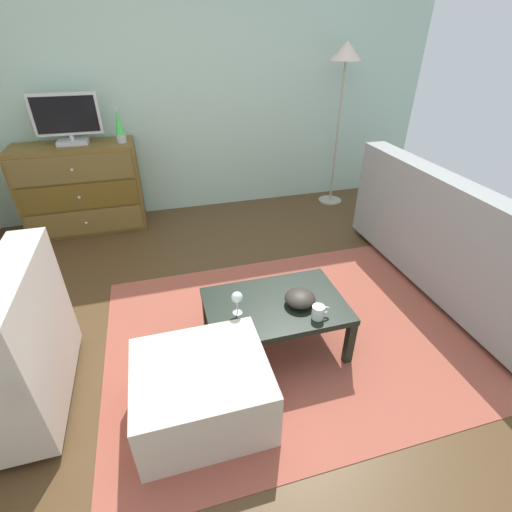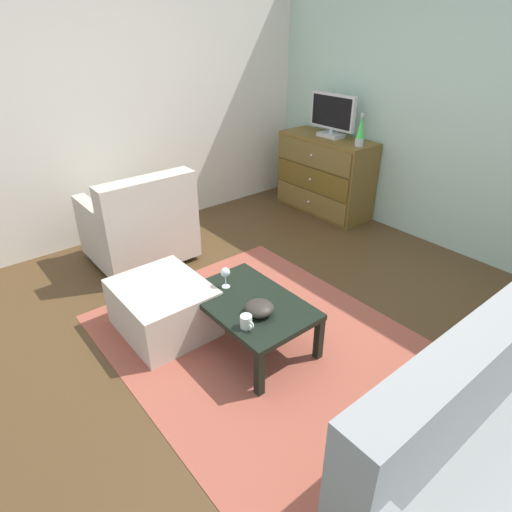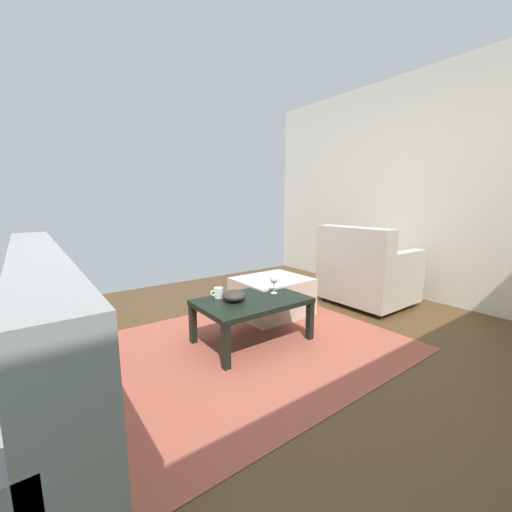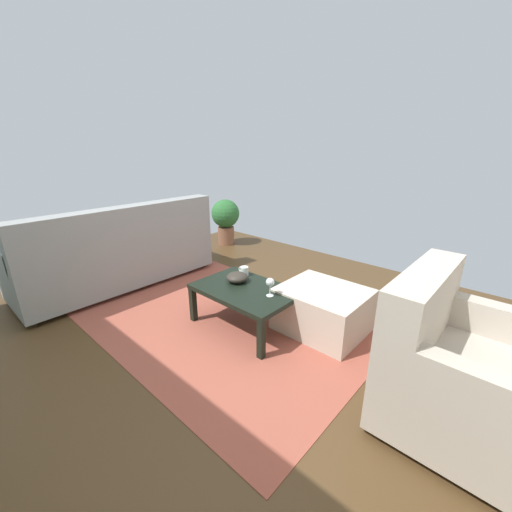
{
  "view_description": "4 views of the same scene",
  "coord_description": "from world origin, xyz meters",
  "px_view_note": "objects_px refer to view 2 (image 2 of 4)",
  "views": [
    {
      "loc": [
        -0.6,
        -1.99,
        1.85
      ],
      "look_at": [
        -0.07,
        -0.08,
        0.62
      ],
      "focal_mm": 25.88,
      "sensor_mm": 36.0,
      "label": 1
    },
    {
      "loc": [
        1.91,
        -1.77,
        2.06
      ],
      "look_at": [
        -0.21,
        -0.04,
        0.55
      ],
      "focal_mm": 30.21,
      "sensor_mm": 36.0,
      "label": 2
    },
    {
      "loc": [
        1.46,
        1.74,
        1.15
      ],
      "look_at": [
        0.06,
        -0.14,
        0.75
      ],
      "focal_mm": 22.11,
      "sensor_mm": 36.0,
      "label": 3
    },
    {
      "loc": [
        -1.73,
        1.52,
        1.54
      ],
      "look_at": [
        -0.19,
        -0.18,
        0.73
      ],
      "focal_mm": 22.37,
      "sensor_mm": 36.0,
      "label": 4
    }
  ],
  "objects_px": {
    "coffee_table": "(251,306)",
    "armchair": "(140,227)",
    "dresser": "(324,175)",
    "wine_glass": "(225,273)",
    "lava_lamp": "(360,132)",
    "ottoman": "(163,307)",
    "bowl_decorative": "(259,308)",
    "mug": "(246,322)",
    "tv": "(332,115)"
  },
  "relations": [
    {
      "from": "armchair",
      "to": "bowl_decorative",
      "type": "bearing_deg",
      "value": -0.28
    },
    {
      "from": "coffee_table",
      "to": "wine_glass",
      "type": "bearing_deg",
      "value": -174.24
    },
    {
      "from": "dresser",
      "to": "ottoman",
      "type": "height_order",
      "value": "dresser"
    },
    {
      "from": "tv",
      "to": "armchair",
      "type": "height_order",
      "value": "tv"
    },
    {
      "from": "bowl_decorative",
      "to": "tv",
      "type": "bearing_deg",
      "value": 123.22
    },
    {
      "from": "ottoman",
      "to": "dresser",
      "type": "bearing_deg",
      "value": 107.62
    },
    {
      "from": "mug",
      "to": "bowl_decorative",
      "type": "bearing_deg",
      "value": 111.05
    },
    {
      "from": "dresser",
      "to": "armchair",
      "type": "distance_m",
      "value": 2.25
    },
    {
      "from": "tv",
      "to": "ottoman",
      "type": "height_order",
      "value": "tv"
    },
    {
      "from": "lava_lamp",
      "to": "coffee_table",
      "type": "relative_size",
      "value": 0.37
    },
    {
      "from": "armchair",
      "to": "coffee_table",
      "type": "bearing_deg",
      "value": 1.29
    },
    {
      "from": "bowl_decorative",
      "to": "wine_glass",
      "type": "bearing_deg",
      "value": 177.28
    },
    {
      "from": "tv",
      "to": "wine_glass",
      "type": "distance_m",
      "value": 2.58
    },
    {
      "from": "wine_glass",
      "to": "bowl_decorative",
      "type": "height_order",
      "value": "wine_glass"
    },
    {
      "from": "coffee_table",
      "to": "wine_glass",
      "type": "xyz_separation_m",
      "value": [
        -0.25,
        -0.03,
        0.16
      ]
    },
    {
      "from": "lava_lamp",
      "to": "coffee_table",
      "type": "bearing_deg",
      "value": -67.63
    },
    {
      "from": "dresser",
      "to": "mug",
      "type": "height_order",
      "value": "dresser"
    },
    {
      "from": "tv",
      "to": "armchair",
      "type": "bearing_deg",
      "value": -96.56
    },
    {
      "from": "coffee_table",
      "to": "ottoman",
      "type": "distance_m",
      "value": 0.68
    },
    {
      "from": "bowl_decorative",
      "to": "ottoman",
      "type": "xyz_separation_m",
      "value": [
        -0.68,
        -0.35,
        -0.22
      ]
    },
    {
      "from": "mug",
      "to": "coffee_table",
      "type": "bearing_deg",
      "value": 136.18
    },
    {
      "from": "dresser",
      "to": "wine_glass",
      "type": "xyz_separation_m",
      "value": [
        1.11,
        -2.23,
        0.04
      ]
    },
    {
      "from": "armchair",
      "to": "lava_lamp",
      "type": "bearing_deg",
      "value": 72.01
    },
    {
      "from": "dresser",
      "to": "ottoman",
      "type": "distance_m",
      "value": 2.74
    },
    {
      "from": "bowl_decorative",
      "to": "armchair",
      "type": "height_order",
      "value": "armchair"
    },
    {
      "from": "dresser",
      "to": "armchair",
      "type": "bearing_deg",
      "value": -96.06
    },
    {
      "from": "tv",
      "to": "coffee_table",
      "type": "bearing_deg",
      "value": -58.94
    },
    {
      "from": "wine_glass",
      "to": "ottoman",
      "type": "bearing_deg",
      "value": -127.6
    },
    {
      "from": "lava_lamp",
      "to": "ottoman",
      "type": "height_order",
      "value": "lava_lamp"
    },
    {
      "from": "lava_lamp",
      "to": "bowl_decorative",
      "type": "relative_size",
      "value": 1.71
    },
    {
      "from": "armchair",
      "to": "dresser",
      "type": "bearing_deg",
      "value": 83.94
    },
    {
      "from": "armchair",
      "to": "ottoman",
      "type": "height_order",
      "value": "armchair"
    },
    {
      "from": "tv",
      "to": "mug",
      "type": "relative_size",
      "value": 5.23
    },
    {
      "from": "lava_lamp",
      "to": "bowl_decorative",
      "type": "bearing_deg",
      "value": -64.85
    },
    {
      "from": "tv",
      "to": "lava_lamp",
      "type": "bearing_deg",
      "value": -8.48
    },
    {
      "from": "dresser",
      "to": "lava_lamp",
      "type": "bearing_deg",
      "value": -5.21
    },
    {
      "from": "coffee_table",
      "to": "ottoman",
      "type": "bearing_deg",
      "value": -143.66
    },
    {
      "from": "wine_glass",
      "to": "ottoman",
      "type": "xyz_separation_m",
      "value": [
        -0.29,
        -0.37,
        -0.29
      ]
    },
    {
      "from": "wine_glass",
      "to": "tv",
      "type": "bearing_deg",
      "value": 115.79
    },
    {
      "from": "wine_glass",
      "to": "mug",
      "type": "distance_m",
      "value": 0.49
    },
    {
      "from": "wine_glass",
      "to": "armchair",
      "type": "relative_size",
      "value": 0.18
    },
    {
      "from": "wine_glass",
      "to": "bowl_decorative",
      "type": "distance_m",
      "value": 0.41
    },
    {
      "from": "wine_glass",
      "to": "mug",
      "type": "relative_size",
      "value": 1.38
    },
    {
      "from": "coffee_table",
      "to": "armchair",
      "type": "relative_size",
      "value": 0.99
    },
    {
      "from": "dresser",
      "to": "armchair",
      "type": "relative_size",
      "value": 1.3
    },
    {
      "from": "tv",
      "to": "armchair",
      "type": "relative_size",
      "value": 0.67
    },
    {
      "from": "armchair",
      "to": "mug",
      "type": "bearing_deg",
      "value": -5.07
    },
    {
      "from": "mug",
      "to": "armchair",
      "type": "height_order",
      "value": "armchair"
    },
    {
      "from": "lava_lamp",
      "to": "wine_glass",
      "type": "xyz_separation_m",
      "value": [
        0.64,
        -2.19,
        -0.55
      ]
    },
    {
      "from": "tv",
      "to": "armchair",
      "type": "xyz_separation_m",
      "value": [
        -0.26,
        -2.26,
        -0.77
      ]
    }
  ]
}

